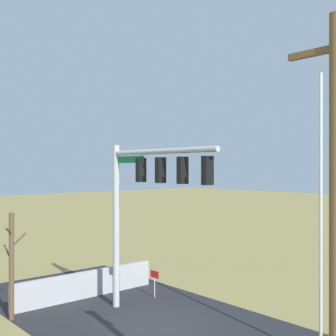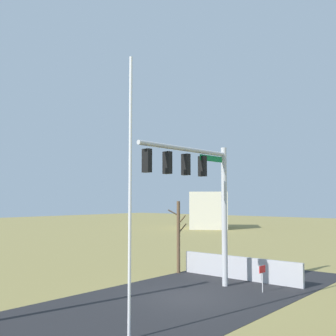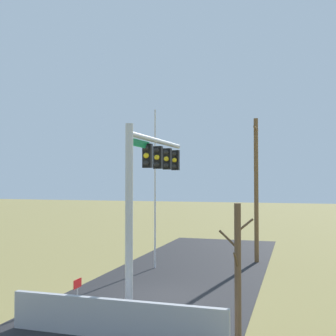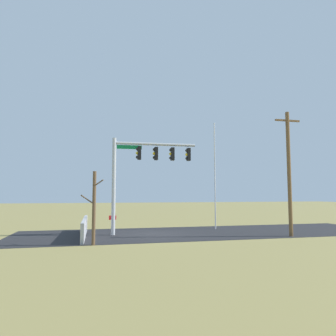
{
  "view_description": "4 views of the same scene",
  "coord_description": "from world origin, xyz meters",
  "px_view_note": "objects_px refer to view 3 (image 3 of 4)",
  "views": [
    {
      "loc": [
        -12.65,
        10.5,
        5.95
      ],
      "look_at": [
        -0.06,
        -0.4,
        5.92
      ],
      "focal_mm": 47.11,
      "sensor_mm": 36.0,
      "label": 1
    },
    {
      "loc": [
        -14.41,
        -11.13,
        4.29
      ],
      "look_at": [
        -0.87,
        0.33,
        5.66
      ],
      "focal_mm": 43.32,
      "sensor_mm": 36.0,
      "label": 2
    },
    {
      "loc": [
        16.96,
        5.57,
        4.83
      ],
      "look_at": [
        -0.9,
        0.16,
        5.42
      ],
      "focal_mm": 45.09,
      "sensor_mm": 36.0,
      "label": 3
    },
    {
      "loc": [
        4.21,
        21.85,
        2.88
      ],
      "look_at": [
        -1.01,
        -0.26,
        4.82
      ],
      "focal_mm": 32.58,
      "sensor_mm": 36.0,
      "label": 4
    }
  ],
  "objects_px": {
    "signal_mast": "(148,178)",
    "open_sign": "(78,288)",
    "bare_tree": "(238,272)",
    "flagpole": "(155,188)",
    "utility_pole": "(256,187)"
  },
  "relations": [
    {
      "from": "signal_mast",
      "to": "open_sign",
      "type": "bearing_deg",
      "value": -48.76
    },
    {
      "from": "utility_pole",
      "to": "open_sign",
      "type": "bearing_deg",
      "value": -25.0
    },
    {
      "from": "flagpole",
      "to": "open_sign",
      "type": "bearing_deg",
      "value": -1.28
    },
    {
      "from": "open_sign",
      "to": "utility_pole",
      "type": "bearing_deg",
      "value": 155.0
    },
    {
      "from": "open_sign",
      "to": "bare_tree",
      "type": "bearing_deg",
      "value": 77.23
    },
    {
      "from": "signal_mast",
      "to": "flagpole",
      "type": "bearing_deg",
      "value": -163.56
    },
    {
      "from": "utility_pole",
      "to": "bare_tree",
      "type": "distance_m",
      "value": 13.33
    },
    {
      "from": "utility_pole",
      "to": "bare_tree",
      "type": "height_order",
      "value": "utility_pole"
    },
    {
      "from": "flagpole",
      "to": "open_sign",
      "type": "height_order",
      "value": "flagpole"
    },
    {
      "from": "signal_mast",
      "to": "open_sign",
      "type": "distance_m",
      "value": 4.93
    },
    {
      "from": "signal_mast",
      "to": "flagpole",
      "type": "relative_size",
      "value": 0.78
    },
    {
      "from": "signal_mast",
      "to": "utility_pole",
      "type": "height_order",
      "value": "utility_pole"
    },
    {
      "from": "open_sign",
      "to": "signal_mast",
      "type": "bearing_deg",
      "value": 131.24
    },
    {
      "from": "utility_pole",
      "to": "bare_tree",
      "type": "relative_size",
      "value": 2.07
    },
    {
      "from": "signal_mast",
      "to": "open_sign",
      "type": "height_order",
      "value": "signal_mast"
    }
  ]
}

